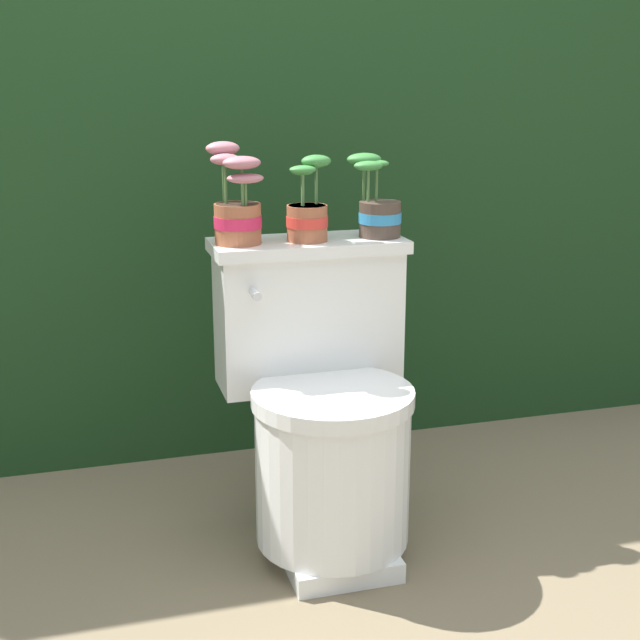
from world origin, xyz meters
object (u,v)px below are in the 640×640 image
toilet (324,413)px  potted_plant_midleft (308,213)px  potted_plant_middle (378,207)px  potted_plant_left (237,207)px

toilet → potted_plant_midleft: (-0.00, 0.12, 0.46)m
potted_plant_midleft → potted_plant_middle: same height
potted_plant_middle → potted_plant_left: bearing=179.8°
potted_plant_left → potted_plant_middle: size_ratio=1.17×
potted_plant_left → potted_plant_midleft: 0.17m
potted_plant_midleft → potted_plant_middle: size_ratio=1.00×
toilet → potted_plant_left: bearing=142.8°
potted_plant_middle → toilet: bearing=-143.2°
toilet → potted_plant_left: 0.53m
potted_plant_left → potted_plant_midleft: bearing=-2.7°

